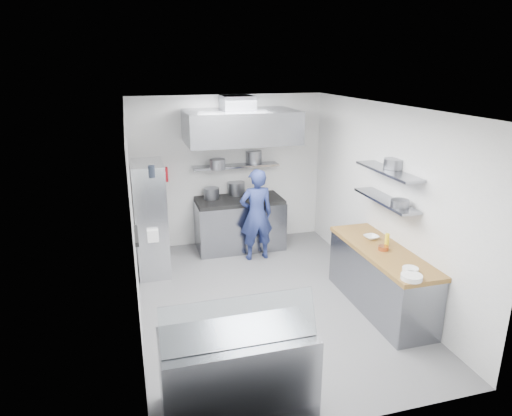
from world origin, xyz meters
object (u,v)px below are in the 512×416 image
object	(u,v)px
display_case	(238,372)
wire_rack	(151,218)
gas_range	(240,225)
chef	(256,215)

from	to	relation	value
display_case	wire_rack	bearing A→B (deg)	99.89
gas_range	display_case	bearing A→B (deg)	-103.93
display_case	chef	bearing A→B (deg)	71.46
chef	display_case	distance (m)	3.74
chef	display_case	world-z (taller)	chef
chef	display_case	xyz separation A→B (m)	(-1.18, -3.53, -0.39)
chef	wire_rack	world-z (taller)	wire_rack
gas_range	chef	xyz separation A→B (m)	(0.17, -0.57, 0.37)
gas_range	chef	size ratio (longest dim) A/B	0.98
gas_range	wire_rack	size ratio (longest dim) A/B	0.86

